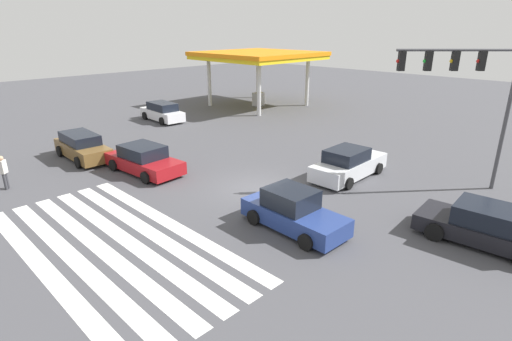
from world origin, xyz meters
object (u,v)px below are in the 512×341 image
(car_1, at_px, (293,212))
(car_2, at_px, (144,160))
(traffic_signal_mast, at_px, (469,83))
(pedestrian, at_px, (4,171))
(car_4, at_px, (348,164))
(car_5, at_px, (489,226))
(car_0, at_px, (82,147))
(car_3, at_px, (162,112))

(car_1, height_order, car_2, car_1)
(traffic_signal_mast, relative_size, pedestrian, 4.00)
(car_4, distance_m, car_5, 7.77)
(car_1, bearing_deg, car_2, -174.26)
(car_2, xyz_separation_m, car_4, (8.37, 7.14, 0.03))
(traffic_signal_mast, relative_size, car_1, 1.55)
(car_0, xyz_separation_m, pedestrian, (2.11, -4.68, 0.21))
(traffic_signal_mast, relative_size, car_5, 1.42)
(traffic_signal_mast, relative_size, car_0, 1.42)
(car_1, distance_m, car_2, 9.98)
(car_0, xyz_separation_m, car_2, (4.72, 1.37, -0.05))
(car_2, height_order, car_5, car_2)
(car_4, bearing_deg, car_2, 129.50)
(car_2, height_order, car_3, car_3)
(car_3, xyz_separation_m, car_4, (18.54, -0.60, -0.02))
(car_3, bearing_deg, car_2, 145.54)
(car_0, relative_size, pedestrian, 2.82)
(car_1, height_order, car_3, car_1)
(car_0, height_order, car_3, car_3)
(car_2, height_order, car_4, car_4)
(car_3, relative_size, pedestrian, 2.76)
(car_1, bearing_deg, car_0, -170.25)
(traffic_signal_mast, height_order, car_5, traffic_signal_mast)
(car_1, relative_size, car_3, 0.94)
(car_0, xyz_separation_m, car_1, (14.68, 2.06, -0.03))
(car_0, distance_m, car_1, 14.82)
(car_0, relative_size, car_3, 1.02)
(car_0, relative_size, car_1, 1.09)
(car_5, distance_m, pedestrian, 21.32)
(car_3, distance_m, car_5, 26.11)
(car_3, bearing_deg, car_1, 163.50)
(car_2, relative_size, pedestrian, 2.90)
(car_4, height_order, car_5, car_4)
(car_5, bearing_deg, traffic_signal_mast, -62.12)
(car_0, xyz_separation_m, car_3, (-5.45, 9.10, 0.00))
(traffic_signal_mast, bearing_deg, car_0, -13.66)
(traffic_signal_mast, height_order, car_4, traffic_signal_mast)
(car_2, relative_size, car_3, 1.05)
(traffic_signal_mast, relative_size, car_3, 1.45)
(car_4, bearing_deg, car_3, 87.19)
(car_1, distance_m, car_3, 21.33)
(traffic_signal_mast, bearing_deg, car_4, -18.91)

